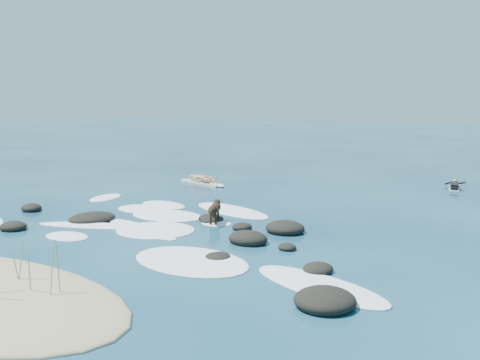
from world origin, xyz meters
The scene contains 6 objects.
ground centered at (0.00, 0.00, 0.00)m, with size 160.00×160.00×0.00m, color #0A2642.
reef_rocks centered at (1.20, -2.02, 0.10)m, with size 14.60×6.53×0.49m.
breaking_foam centered at (-0.46, -1.37, 0.01)m, with size 16.55×8.65×0.12m.
standing_surfer_rig centered at (-4.56, 6.94, 0.74)m, with size 3.25×1.25×1.87m.
paddling_surfer_rig centered at (6.49, 12.00, 0.13)m, with size 0.96×2.18×0.38m.
dog centered at (0.89, 0.13, 0.54)m, with size 0.65×1.21×0.81m.
Camera 1 is at (10.96, -14.51, 4.22)m, focal length 40.00 mm.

